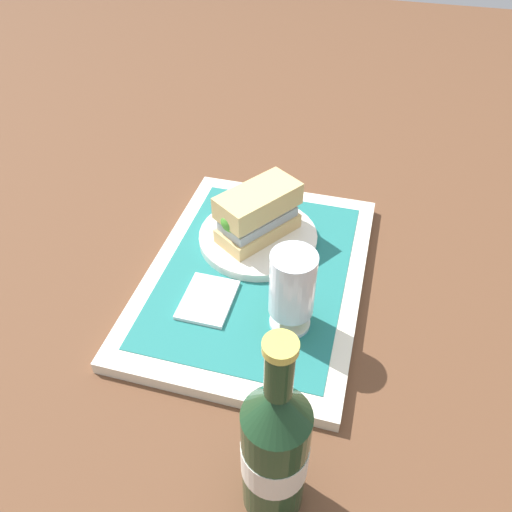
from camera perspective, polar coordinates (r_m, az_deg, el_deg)
The scene contains 8 objects.
ground_plane at distance 0.78m, azimuth 0.00°, elevation -2.69°, with size 3.00×3.00×0.00m, color brown.
tray at distance 0.77m, azimuth 0.00°, elevation -2.17°, with size 0.44×0.32×0.02m, color beige.
placemat at distance 0.77m, azimuth 0.00°, elevation -1.61°, with size 0.38×0.27×0.00m, color #1E6B66.
plate at distance 0.81m, azimuth 0.24°, elevation 2.13°, with size 0.19×0.19×0.01m, color silver.
sandwich at distance 0.78m, azimuth 0.07°, elevation 4.82°, with size 0.14×0.13×0.08m.
beer_glass at distance 0.64m, azimuth 4.12°, elevation -3.59°, with size 0.06×0.06×0.12m.
napkin_folded at distance 0.72m, azimuth -5.47°, elevation -4.93°, with size 0.09×0.07×0.01m, color white.
beer_bottle at distance 0.51m, azimuth 2.16°, elevation -21.05°, with size 0.07×0.07×0.27m.
Camera 1 is at (0.53, 0.14, 0.56)m, focal length 35.33 mm.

